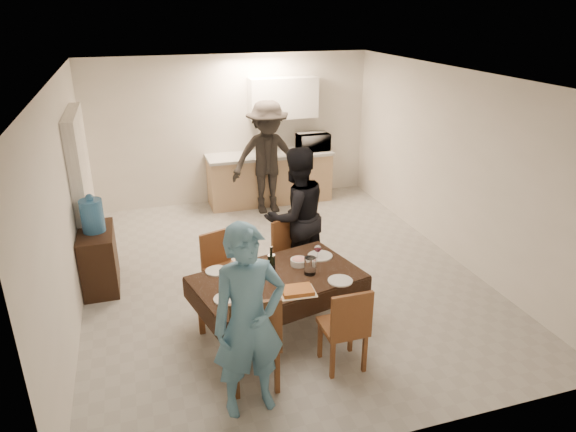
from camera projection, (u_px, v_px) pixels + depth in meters
name	position (u px, v px, depth m)	size (l,w,h in m)	color
floor	(280.00, 273.00, 6.94)	(5.00, 6.00, 0.02)	#A5A5A0
ceiling	(279.00, 76.00, 5.94)	(5.00, 6.00, 0.02)	white
wall_back	(232.00, 130.00, 9.09)	(5.00, 0.02, 2.60)	silver
wall_front	(393.00, 306.00, 3.79)	(5.00, 0.02, 2.60)	silver
wall_left	(66.00, 203.00, 5.76)	(0.02, 6.00, 2.60)	silver
wall_right	(452.00, 165.00, 7.12)	(0.02, 6.00, 2.60)	silver
stub_partition	(83.00, 189.00, 6.93)	(0.15, 1.40, 2.10)	white
kitchen_base_cabinet	(270.00, 179.00, 9.30)	(2.20, 0.60, 0.86)	tan
kitchen_worktop	(270.00, 155.00, 9.13)	(2.24, 0.64, 0.05)	#B9B9B4
upper_cabinet	(283.00, 98.00, 8.96)	(1.20, 0.34, 0.70)	white
dining_table	(277.00, 279.00, 5.48)	(1.93, 1.40, 0.68)	black
chair_near_left	(255.00, 333.00, 4.62)	(0.51, 0.51, 0.55)	brown
chair_near_right	(347.00, 321.00, 4.90)	(0.42, 0.42, 0.50)	brown
chair_far_left	(225.00, 266.00, 5.99)	(0.50, 0.51, 0.47)	brown
chair_far_right	(298.00, 253.00, 6.22)	(0.57, 0.60, 0.51)	brown
console	(99.00, 259.00, 6.48)	(0.42, 0.84, 0.77)	black
water_jug	(92.00, 216.00, 6.25)	(0.27, 0.27, 0.41)	teal
wine_bottle	(271.00, 261.00, 5.44)	(0.08, 0.08, 0.33)	black
water_pitcher	(310.00, 266.00, 5.49)	(0.13, 0.13, 0.19)	white
savoury_tart	(297.00, 291.00, 5.16)	(0.37, 0.27, 0.05)	#C17638
salad_bowl	(299.00, 262.00, 5.70)	(0.18, 0.18, 0.07)	silver
mushroom_dish	(266.00, 264.00, 5.70)	(0.19, 0.19, 0.03)	silver
wine_glass_a	(231.00, 287.00, 5.06)	(0.09, 0.09, 0.21)	white
wine_glass_b	(318.00, 252.00, 5.81)	(0.08, 0.08, 0.18)	white
wine_glass_c	(252.00, 259.00, 5.65)	(0.08, 0.08, 0.18)	white
plate_near_left	(227.00, 299.00, 5.04)	(0.27, 0.27, 0.02)	silver
plate_near_right	(340.00, 281.00, 5.37)	(0.26, 0.26, 0.02)	silver
plate_far_left	(217.00, 271.00, 5.57)	(0.25, 0.25, 0.01)	silver
plate_far_right	(320.00, 256.00, 5.90)	(0.28, 0.28, 0.02)	silver
microwave	(313.00, 142.00, 9.28)	(0.56, 0.38, 0.31)	white
person_near	(249.00, 322.00, 4.31)	(0.65, 0.43, 1.78)	#568BAB
person_far	(296.00, 216.00, 6.47)	(0.87, 0.68, 1.78)	black
person_kitchen	(268.00, 158.00, 8.66)	(1.25, 0.72, 1.93)	black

